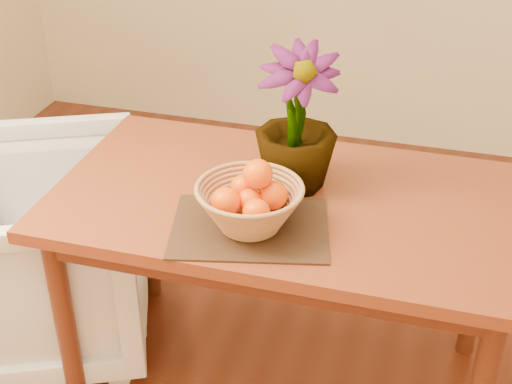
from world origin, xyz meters
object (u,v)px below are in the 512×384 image
(potted_plant, at_px, (296,120))
(armchair, at_px, (27,245))
(table, at_px, (285,220))
(wicker_basket, at_px, (250,208))

(potted_plant, height_order, armchair, potted_plant)
(table, xyz_separation_m, potted_plant, (0.01, 0.07, 0.31))
(table, distance_m, armchair, 0.96)
(potted_plant, relative_size, armchair, 0.54)
(table, xyz_separation_m, armchair, (-0.93, -0.03, -0.25))
(table, height_order, armchair, armchair)
(wicker_basket, height_order, armchair, wicker_basket)
(wicker_basket, xyz_separation_m, armchair, (-0.87, 0.17, -0.41))
(wicker_basket, bearing_deg, armchair, 168.72)
(potted_plant, bearing_deg, armchair, 172.38)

